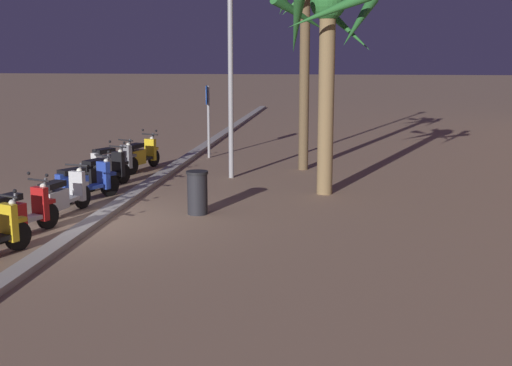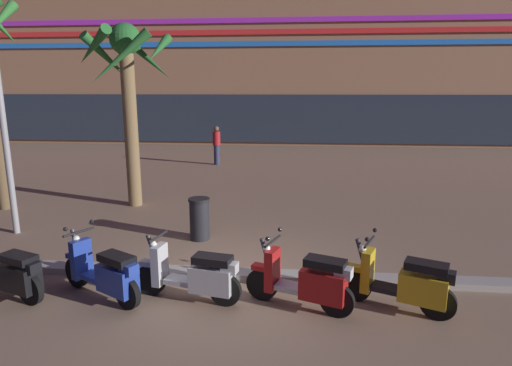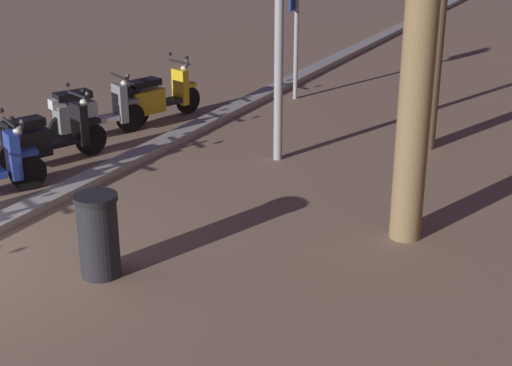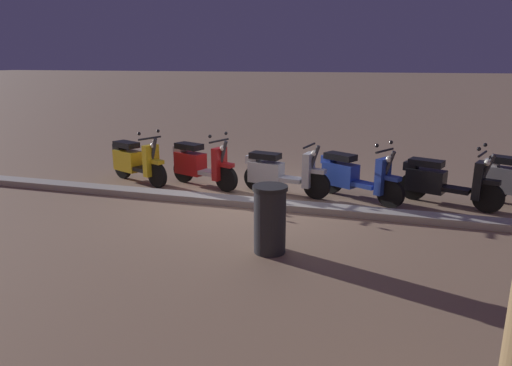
{
  "view_description": "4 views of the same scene",
  "coord_description": "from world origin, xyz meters",
  "px_view_note": "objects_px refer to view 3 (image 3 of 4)",
  "views": [
    {
      "loc": [
        13.13,
        5.22,
        3.45
      ],
      "look_at": [
        0.03,
        3.57,
        0.9
      ],
      "focal_mm": 47.23,
      "sensor_mm": 36.0,
      "label": 1
    },
    {
      "loc": [
        1.19,
        -6.87,
        3.33
      ],
      "look_at": [
        0.22,
        3.74,
        0.98
      ],
      "focal_mm": 30.05,
      "sensor_mm": 36.0,
      "label": 2
    },
    {
      "loc": [
        4.89,
        7.13,
        3.96
      ],
      "look_at": [
        -2.27,
        3.39,
        0.84
      ],
      "focal_mm": 52.82,
      "sensor_mm": 36.0,
      "label": 3
    },
    {
      "loc": [
        -2.41,
        7.92,
        2.57
      ],
      "look_at": [
        -0.65,
        1.95,
        0.91
      ],
      "focal_mm": 32.31,
      "sensor_mm": 36.0,
      "label": 4
    }
  ],
  "objects_px": {
    "scooter_grey_second_in_line": "(90,113)",
    "scooter_black_mid_rear": "(44,138)",
    "litter_bin": "(98,235)",
    "scooter_yellow_lead_nearest": "(157,97)",
    "crossing_sign": "(295,25)"
  },
  "relations": [
    {
      "from": "scooter_yellow_lead_nearest",
      "to": "scooter_grey_second_in_line",
      "type": "xyz_separation_m",
      "value": [
        1.46,
        -0.38,
        0.02
      ]
    },
    {
      "from": "litter_bin",
      "to": "scooter_grey_second_in_line",
      "type": "bearing_deg",
      "value": -139.67
    },
    {
      "from": "scooter_yellow_lead_nearest",
      "to": "litter_bin",
      "type": "bearing_deg",
      "value": 28.57
    },
    {
      "from": "scooter_yellow_lead_nearest",
      "to": "crossing_sign",
      "type": "height_order",
      "value": "crossing_sign"
    },
    {
      "from": "scooter_grey_second_in_line",
      "to": "crossing_sign",
      "type": "distance_m",
      "value": 4.67
    },
    {
      "from": "scooter_yellow_lead_nearest",
      "to": "crossing_sign",
      "type": "xyz_separation_m",
      "value": [
        -2.66,
        1.55,
        1.06
      ]
    },
    {
      "from": "scooter_yellow_lead_nearest",
      "to": "crossing_sign",
      "type": "distance_m",
      "value": 3.26
    },
    {
      "from": "scooter_black_mid_rear",
      "to": "scooter_grey_second_in_line",
      "type": "bearing_deg",
      "value": -169.91
    },
    {
      "from": "scooter_grey_second_in_line",
      "to": "scooter_black_mid_rear",
      "type": "bearing_deg",
      "value": 10.09
    },
    {
      "from": "scooter_black_mid_rear",
      "to": "crossing_sign",
      "type": "relative_size",
      "value": 0.73
    },
    {
      "from": "scooter_grey_second_in_line",
      "to": "litter_bin",
      "type": "height_order",
      "value": "scooter_grey_second_in_line"
    },
    {
      "from": "scooter_yellow_lead_nearest",
      "to": "scooter_grey_second_in_line",
      "type": "distance_m",
      "value": 1.5
    },
    {
      "from": "scooter_grey_second_in_line",
      "to": "litter_bin",
      "type": "relative_size",
      "value": 1.7
    },
    {
      "from": "scooter_grey_second_in_line",
      "to": "scooter_yellow_lead_nearest",
      "type": "bearing_deg",
      "value": 165.46
    },
    {
      "from": "scooter_black_mid_rear",
      "to": "crossing_sign",
      "type": "bearing_deg",
      "value": 162.95
    }
  ]
}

